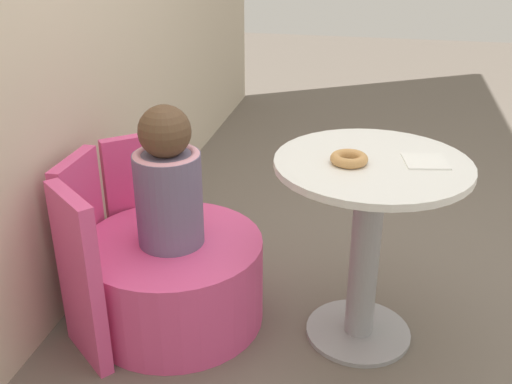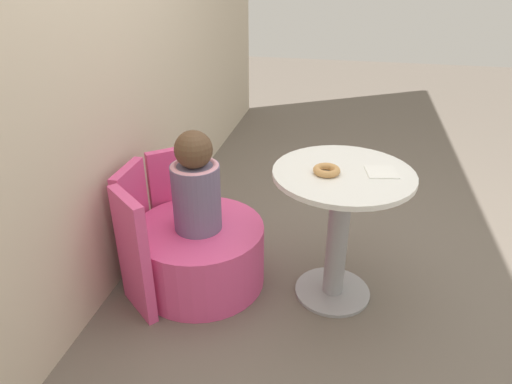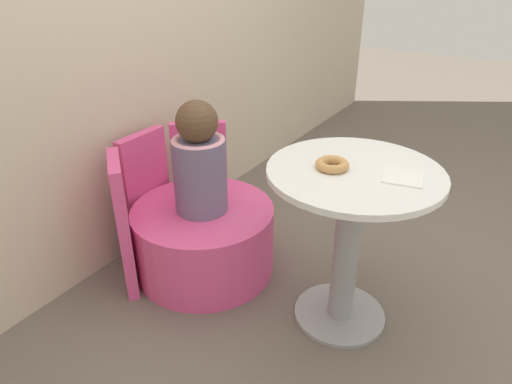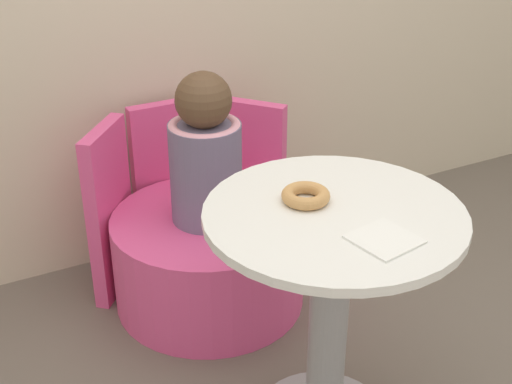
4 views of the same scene
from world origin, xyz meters
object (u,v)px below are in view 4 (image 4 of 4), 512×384
Objects in this scene: round_table at (330,286)px; donut at (306,196)px; child_figure at (205,154)px; tub_chair at (209,259)px.

donut is at bearing 116.25° from round_table.
child_figure is 0.64m from donut.
tub_chair is 0.83m from donut.
round_table is 5.71× the size of donut.
tub_chair is (-0.04, 0.70, -0.31)m from round_table.
round_table is 1.04× the size of tub_chair.
tub_chair is at bearing 93.37° from round_table.
round_table reaches higher than tub_chair.
donut is (0.00, -0.63, 0.14)m from child_figure.
child_figure is at bearing 90.34° from donut.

